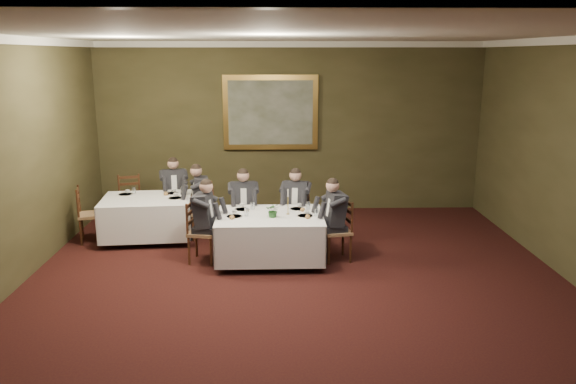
{
  "coord_description": "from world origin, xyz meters",
  "views": [
    {
      "loc": [
        -0.3,
        -6.69,
        3.25
      ],
      "look_at": [
        -0.11,
        1.83,
        1.15
      ],
      "focal_mm": 35.0,
      "sensor_mm": 36.0,
      "label": 1
    }
  ],
  "objects_px": {
    "diner_main_endright": "(336,230)",
    "diner_sec_endright": "(202,210)",
    "diner_main_backleft": "(244,215)",
    "centerpiece": "(273,210)",
    "table_second": "(147,215)",
    "chair_main_endright": "(337,243)",
    "chair_sec_endleft": "(91,226)",
    "diner_main_endleft": "(203,231)",
    "candlestick": "(288,205)",
    "diner_sec_backright": "(175,200)",
    "painting": "(271,113)",
    "chair_sec_endright": "(203,222)",
    "diner_main_backright": "(296,215)",
    "chair_main_endleft": "(203,244)",
    "chair_sec_backright": "(175,211)",
    "chair_main_backleft": "(244,228)",
    "table_main": "(270,234)",
    "chair_main_backright": "(296,227)",
    "chair_sec_backleft": "(131,212)"
  },
  "relations": [
    {
      "from": "chair_main_backleft",
      "to": "chair_sec_backright",
      "type": "distance_m",
      "value": 1.77
    },
    {
      "from": "table_second",
      "to": "chair_main_endright",
      "type": "xyz_separation_m",
      "value": [
        3.28,
        -1.12,
        -0.17
      ]
    },
    {
      "from": "painting",
      "to": "chair_sec_endright",
      "type": "bearing_deg",
      "value": -123.44
    },
    {
      "from": "diner_sec_backright",
      "to": "chair_sec_endleft",
      "type": "bearing_deg",
      "value": 21.1
    },
    {
      "from": "diner_main_endright",
      "to": "chair_sec_endleft",
      "type": "relative_size",
      "value": 1.35
    },
    {
      "from": "chair_sec_endleft",
      "to": "diner_main_backleft",
      "type": "bearing_deg",
      "value": 70.72
    },
    {
      "from": "table_second",
      "to": "diner_sec_endright",
      "type": "height_order",
      "value": "diner_sec_endright"
    },
    {
      "from": "diner_main_backright",
      "to": "diner_sec_endright",
      "type": "xyz_separation_m",
      "value": [
        -1.68,
        0.35,
        0.0
      ]
    },
    {
      "from": "diner_main_backleft",
      "to": "chair_main_endright",
      "type": "xyz_separation_m",
      "value": [
        1.55,
        -0.85,
        -0.23
      ]
    },
    {
      "from": "chair_sec_backleft",
      "to": "centerpiece",
      "type": "xyz_separation_m",
      "value": [
        2.75,
        -2.01,
        0.6
      ]
    },
    {
      "from": "diner_main_backleft",
      "to": "chair_main_backright",
      "type": "height_order",
      "value": "diner_main_backleft"
    },
    {
      "from": "chair_sec_backright",
      "to": "diner_main_backleft",
      "type": "bearing_deg",
      "value": 128.4
    },
    {
      "from": "chair_main_backleft",
      "to": "centerpiece",
      "type": "bearing_deg",
      "value": 112.64
    },
    {
      "from": "chair_main_endleft",
      "to": "table_main",
      "type": "bearing_deg",
      "value": 100.4
    },
    {
      "from": "diner_main_backright",
      "to": "diner_sec_backright",
      "type": "bearing_deg",
      "value": -13.18
    },
    {
      "from": "chair_main_backleft",
      "to": "chair_sec_backright",
      "type": "height_order",
      "value": "same"
    },
    {
      "from": "chair_sec_backright",
      "to": "centerpiece",
      "type": "bearing_deg",
      "value": 119.38
    },
    {
      "from": "chair_main_backright",
      "to": "centerpiece",
      "type": "bearing_deg",
      "value": 80.29
    },
    {
      "from": "table_second",
      "to": "chair_main_backleft",
      "type": "relative_size",
      "value": 1.66
    },
    {
      "from": "diner_main_endleft",
      "to": "candlestick",
      "type": "relative_size",
      "value": 3.17
    },
    {
      "from": "chair_sec_backright",
      "to": "diner_sec_backright",
      "type": "distance_m",
      "value": 0.23
    },
    {
      "from": "painting",
      "to": "diner_main_backleft",
      "type": "bearing_deg",
      "value": -101.91
    },
    {
      "from": "diner_main_endleft",
      "to": "chair_sec_backright",
      "type": "height_order",
      "value": "diner_main_endleft"
    },
    {
      "from": "diner_main_endright",
      "to": "diner_sec_endright",
      "type": "distance_m",
      "value": 2.6
    },
    {
      "from": "diner_main_backleft",
      "to": "centerpiece",
      "type": "bearing_deg",
      "value": 112.87
    },
    {
      "from": "chair_main_backleft",
      "to": "diner_main_backleft",
      "type": "height_order",
      "value": "diner_main_backleft"
    },
    {
      "from": "table_main",
      "to": "diner_main_backleft",
      "type": "relative_size",
      "value": 1.28
    },
    {
      "from": "table_second",
      "to": "chair_main_endleft",
      "type": "bearing_deg",
      "value": -45.36
    },
    {
      "from": "diner_main_backright",
      "to": "diner_sec_backright",
      "type": "height_order",
      "value": "same"
    },
    {
      "from": "diner_main_endright",
      "to": "chair_sec_backleft",
      "type": "bearing_deg",
      "value": 51.3
    },
    {
      "from": "diner_main_backleft",
      "to": "diner_main_backright",
      "type": "bearing_deg",
      "value": 175.32
    },
    {
      "from": "chair_main_backleft",
      "to": "chair_sec_backright",
      "type": "xyz_separation_m",
      "value": [
        -1.39,
        1.09,
        0.0
      ]
    },
    {
      "from": "diner_sec_backright",
      "to": "chair_sec_backleft",
      "type": "bearing_deg",
      "value": -9.08
    },
    {
      "from": "chair_sec_backleft",
      "to": "chair_main_backleft",
      "type": "bearing_deg",
      "value": 139.16
    },
    {
      "from": "diner_main_endleft",
      "to": "chair_sec_backleft",
      "type": "bearing_deg",
      "value": -129.5
    },
    {
      "from": "chair_sec_endright",
      "to": "chair_sec_endleft",
      "type": "distance_m",
      "value": 1.97
    },
    {
      "from": "diner_sec_endright",
      "to": "table_second",
      "type": "bearing_deg",
      "value": 85.16
    },
    {
      "from": "chair_main_endleft",
      "to": "diner_main_endright",
      "type": "distance_m",
      "value": 2.16
    },
    {
      "from": "diner_main_endleft",
      "to": "diner_sec_endright",
      "type": "xyz_separation_m",
      "value": [
        -0.16,
        1.22,
        0.0
      ]
    },
    {
      "from": "diner_main_backleft",
      "to": "candlestick",
      "type": "distance_m",
      "value": 1.18
    },
    {
      "from": "chair_main_endleft",
      "to": "chair_sec_backleft",
      "type": "bearing_deg",
      "value": -129.67
    },
    {
      "from": "table_second",
      "to": "chair_main_endleft",
      "type": "distance_m",
      "value": 1.61
    },
    {
      "from": "diner_main_endright",
      "to": "candlestick",
      "type": "xyz_separation_m",
      "value": [
        -0.78,
        0.04,
        0.41
      ]
    },
    {
      "from": "candlestick",
      "to": "chair_sec_endright",
      "type": "bearing_deg",
      "value": 142.31
    },
    {
      "from": "table_main",
      "to": "diner_main_endleft",
      "type": "bearing_deg",
      "value": -179.51
    },
    {
      "from": "chair_main_endright",
      "to": "chair_sec_endright",
      "type": "relative_size",
      "value": 1.0
    },
    {
      "from": "diner_main_backright",
      "to": "chair_sec_endright",
      "type": "height_order",
      "value": "diner_main_backright"
    },
    {
      "from": "diner_main_backleft",
      "to": "diner_main_endleft",
      "type": "relative_size",
      "value": 1.0
    },
    {
      "from": "chair_main_endright",
      "to": "chair_sec_backright",
      "type": "distance_m",
      "value": 3.53
    },
    {
      "from": "chair_sec_endright",
      "to": "centerpiece",
      "type": "bearing_deg",
      "value": -146.0
    }
  ]
}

